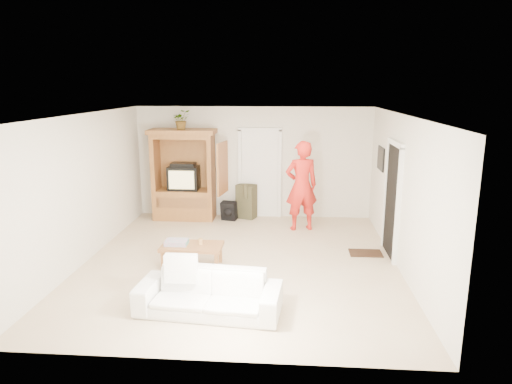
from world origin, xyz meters
TOP-DOWN VIEW (x-y plane):
  - floor at (0.00, 0.00)m, footprint 6.00×6.00m
  - ceiling at (0.00, 0.00)m, footprint 6.00×6.00m
  - wall_back at (0.00, 3.00)m, footprint 5.50×0.00m
  - wall_front at (0.00, -3.00)m, footprint 5.50×0.00m
  - wall_left at (-2.75, 0.00)m, footprint 0.00×6.00m
  - wall_right at (2.75, 0.00)m, footprint 0.00×6.00m
  - armoire at (-1.58, 2.66)m, footprint 1.82×1.14m
  - door_back at (0.15, 2.97)m, footprint 0.85×0.05m
  - doorway_right at (2.73, 0.60)m, footprint 0.05×0.90m
  - framed_picture at (2.73, 1.90)m, footprint 0.03×0.60m
  - doormat at (2.30, 0.60)m, footprint 0.60×0.40m
  - plant at (-1.60, 2.63)m, footprint 0.50×0.48m
  - man at (1.11, 2.01)m, footprint 0.81×0.64m
  - sofa at (-0.23, -1.86)m, footprint 2.03×0.95m
  - coffee_table at (-0.81, -0.25)m, footprint 1.05×0.58m
  - towel at (-1.07, -0.25)m, footprint 0.38×0.28m
  - candle at (-0.66, -0.20)m, footprint 0.08×0.08m
  - backpack_black at (-0.54, 2.57)m, footprint 0.39×0.28m
  - backpack_olive at (-0.15, 2.80)m, footprint 0.51×0.44m

SIDE VIEW (x-z plane):
  - floor at x=0.00m, z-range 0.00..0.00m
  - doormat at x=2.30m, z-range 0.00..0.02m
  - backpack_black at x=-0.54m, z-range 0.00..0.43m
  - sofa at x=-0.23m, z-range 0.00..0.58m
  - coffee_table at x=-0.81m, z-range 0.14..0.54m
  - backpack_olive at x=-0.15m, z-range 0.00..0.80m
  - towel at x=-1.07m, z-range 0.39..0.47m
  - candle at x=-0.66m, z-range 0.39..0.49m
  - armoire at x=-1.58m, z-range -0.14..1.96m
  - man at x=1.11m, z-range 0.00..1.94m
  - door_back at x=0.15m, z-range 0.00..2.04m
  - doorway_right at x=2.73m, z-range 0.00..2.04m
  - wall_back at x=0.00m, z-range -1.45..4.05m
  - wall_front at x=0.00m, z-range -1.45..4.05m
  - wall_left at x=-2.75m, z-range -1.70..4.30m
  - wall_right at x=2.75m, z-range -1.70..4.30m
  - framed_picture at x=2.73m, z-range 1.36..1.84m
  - plant at x=-1.60m, z-range 2.10..2.54m
  - ceiling at x=0.00m, z-range 2.60..2.60m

